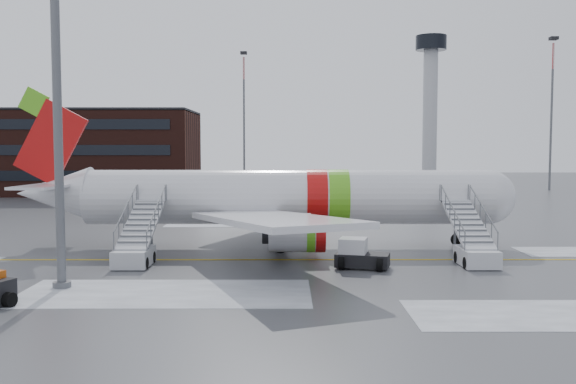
{
  "coord_description": "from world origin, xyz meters",
  "views": [
    {
      "loc": [
        -0.15,
        -40.43,
        7.08
      ],
      "look_at": [
        -0.06,
        2.28,
        4.0
      ],
      "focal_mm": 40.0,
      "sensor_mm": 36.0,
      "label": 1
    }
  ],
  "objects_px": {
    "airstair_fwd": "(473,246)",
    "pushback_tug": "(359,255)",
    "airliner": "(274,198)",
    "airstair_aft": "(137,246)",
    "light_mast_near": "(56,60)"
  },
  "relations": [
    {
      "from": "airstair_fwd",
      "to": "pushback_tug",
      "type": "distance_m",
      "value": 7.18
    },
    {
      "from": "airliner",
      "to": "airstair_aft",
      "type": "xyz_separation_m",
      "value": [
        -8.16,
        -6.54,
        -2.35
      ]
    },
    {
      "from": "airliner",
      "to": "airstair_aft",
      "type": "bearing_deg",
      "value": -141.3
    },
    {
      "from": "airstair_fwd",
      "to": "airstair_aft",
      "type": "xyz_separation_m",
      "value": [
        -20.25,
        0.0,
        0.0
      ]
    },
    {
      "from": "airliner",
      "to": "airstair_fwd",
      "type": "xyz_separation_m",
      "value": [
        12.09,
        -6.54,
        -2.35
      ]
    },
    {
      "from": "light_mast_near",
      "to": "airstair_fwd",
      "type": "bearing_deg",
      "value": 16.19
    },
    {
      "from": "airliner",
      "to": "airstair_aft",
      "type": "distance_m",
      "value": 10.72
    },
    {
      "from": "airstair_aft",
      "to": "pushback_tug",
      "type": "distance_m",
      "value": 13.3
    },
    {
      "from": "airstair_aft",
      "to": "airstair_fwd",
      "type": "bearing_deg",
      "value": 0.0
    },
    {
      "from": "airstair_aft",
      "to": "light_mast_near",
      "type": "xyz_separation_m",
      "value": [
        -2.23,
        -6.53,
        10.21
      ]
    },
    {
      "from": "airliner",
      "to": "airstair_fwd",
      "type": "distance_m",
      "value": 13.95
    },
    {
      "from": "airliner",
      "to": "light_mast_near",
      "type": "relative_size",
      "value": 1.63
    },
    {
      "from": "airstair_fwd",
      "to": "light_mast_near",
      "type": "distance_m",
      "value": 25.54
    },
    {
      "from": "airstair_aft",
      "to": "airliner",
      "type": "bearing_deg",
      "value": 38.7
    },
    {
      "from": "airstair_aft",
      "to": "pushback_tug",
      "type": "xyz_separation_m",
      "value": [
        13.22,
        -1.4,
        -0.3
      ]
    }
  ]
}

